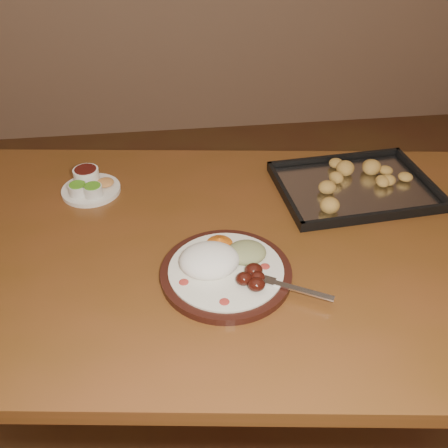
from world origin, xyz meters
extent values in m
plane|color=brown|center=(0.00, 0.00, 0.00)|extent=(4.00, 4.00, 0.00)
cube|color=brown|center=(-0.01, -0.11, 0.73)|extent=(1.61, 1.09, 0.04)
cylinder|color=#4C3216|center=(-0.63, 0.36, 0.35)|extent=(0.07, 0.07, 0.71)
cylinder|color=#4C3216|center=(0.71, 0.18, 0.35)|extent=(0.07, 0.07, 0.71)
cylinder|color=black|center=(0.00, -0.23, 0.76)|extent=(0.29, 0.29, 0.02)
cylinder|color=white|center=(0.00, -0.23, 0.77)|extent=(0.25, 0.25, 0.01)
ellipsoid|color=#AF302A|center=(-0.10, -0.26, 0.77)|extent=(0.02, 0.02, 0.00)
ellipsoid|color=#AF302A|center=(-0.02, -0.33, 0.77)|extent=(0.02, 0.02, 0.00)
ellipsoid|color=#AF302A|center=(0.09, -0.23, 0.77)|extent=(0.02, 0.02, 0.00)
ellipsoid|color=#AF302A|center=(-0.07, -0.16, 0.77)|extent=(0.02, 0.02, 0.00)
ellipsoid|color=white|center=(-0.04, -0.21, 0.79)|extent=(0.17, 0.17, 0.06)
ellipsoid|color=#47140A|center=(0.03, -0.28, 0.79)|extent=(0.04, 0.03, 0.03)
ellipsoid|color=#47140A|center=(0.06, -0.28, 0.79)|extent=(0.04, 0.03, 0.03)
ellipsoid|color=#47140A|center=(0.05, -0.26, 0.79)|extent=(0.04, 0.03, 0.03)
ellipsoid|color=#47140A|center=(0.05, -0.30, 0.79)|extent=(0.04, 0.03, 0.03)
ellipsoid|color=tan|center=(0.05, -0.19, 0.78)|extent=(0.12, 0.12, 0.04)
cone|color=#D55F13|center=(-0.01, -0.14, 0.78)|extent=(0.07, 0.07, 0.03)
cube|color=silver|center=(0.14, -0.31, 0.77)|extent=(0.13, 0.08, 0.00)
cube|color=silver|center=(0.08, -0.28, 0.78)|extent=(0.04, 0.04, 0.00)
cylinder|color=silver|center=(0.05, -0.27, 0.78)|extent=(0.03, 0.02, 0.00)
cylinder|color=silver|center=(0.06, -0.27, 0.78)|extent=(0.03, 0.02, 0.00)
cylinder|color=silver|center=(0.06, -0.26, 0.78)|extent=(0.03, 0.02, 0.00)
cylinder|color=silver|center=(0.06, -0.26, 0.78)|extent=(0.03, 0.02, 0.00)
cylinder|color=white|center=(-0.32, 0.15, 0.76)|extent=(0.16, 0.16, 0.01)
cylinder|color=silver|center=(-0.35, 0.12, 0.78)|extent=(0.05, 0.05, 0.03)
cylinder|color=#4F9F1F|center=(-0.35, 0.12, 0.79)|extent=(0.04, 0.04, 0.00)
cylinder|color=silver|center=(-0.31, 0.11, 0.78)|extent=(0.05, 0.05, 0.03)
cylinder|color=#4F9F1F|center=(-0.31, 0.11, 0.79)|extent=(0.04, 0.04, 0.00)
cylinder|color=white|center=(-0.34, 0.18, 0.78)|extent=(0.07, 0.07, 0.04)
cylinder|color=#3E0E0B|center=(-0.34, 0.18, 0.80)|extent=(0.06, 0.06, 0.00)
ellipsoid|color=#CF8949|center=(-0.29, 0.16, 0.77)|extent=(0.05, 0.05, 0.02)
cube|color=black|center=(0.39, 0.07, 0.75)|extent=(0.44, 0.34, 0.01)
cube|color=black|center=(0.38, 0.22, 0.77)|extent=(0.41, 0.04, 0.02)
cube|color=black|center=(0.40, -0.08, 0.77)|extent=(0.41, 0.04, 0.02)
cube|color=black|center=(0.59, 0.09, 0.77)|extent=(0.04, 0.30, 0.02)
cube|color=black|center=(0.19, 0.05, 0.77)|extent=(0.04, 0.30, 0.02)
cube|color=silver|center=(0.39, 0.07, 0.76)|extent=(0.41, 0.31, 0.00)
ellipsoid|color=#B5873F|center=(0.44, 0.07, 0.78)|extent=(0.05, 0.04, 0.03)
ellipsoid|color=#B5873F|center=(0.48, 0.11, 0.78)|extent=(0.06, 0.06, 0.03)
ellipsoid|color=#B5873F|center=(0.42, 0.15, 0.78)|extent=(0.06, 0.06, 0.03)
ellipsoid|color=#B5873F|center=(0.39, 0.12, 0.78)|extent=(0.04, 0.05, 0.03)
ellipsoid|color=#B5873F|center=(0.34, 0.13, 0.78)|extent=(0.06, 0.06, 0.03)
ellipsoid|color=#B5873F|center=(0.35, 0.08, 0.78)|extent=(0.06, 0.06, 0.03)
ellipsoid|color=#B5873F|center=(0.28, 0.06, 0.78)|extent=(0.05, 0.04, 0.03)
ellipsoid|color=#B5873F|center=(0.34, 0.02, 0.78)|extent=(0.06, 0.06, 0.03)
ellipsoid|color=#B5873F|center=(0.33, 0.02, 0.78)|extent=(0.06, 0.06, 0.03)
ellipsoid|color=#B5873F|center=(0.40, -0.01, 0.78)|extent=(0.04, 0.05, 0.03)
ellipsoid|color=#B5873F|center=(0.42, 0.04, 0.78)|extent=(0.06, 0.06, 0.03)
ellipsoid|color=#B5873F|center=(0.49, 0.04, 0.78)|extent=(0.06, 0.06, 0.03)
camera|label=1|loc=(-0.10, -1.03, 1.51)|focal=40.00mm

